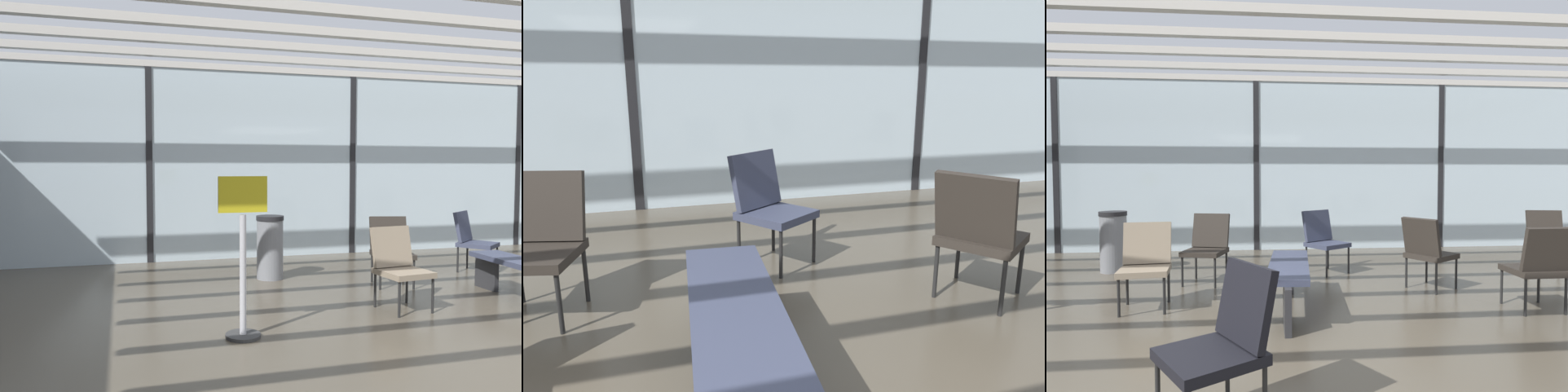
{
  "view_description": "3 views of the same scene",
  "coord_description": "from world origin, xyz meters",
  "views": [
    {
      "loc": [
        -3.94,
        -3.09,
        1.52
      ],
      "look_at": [
        -1.37,
        6.25,
        0.97
      ],
      "focal_mm": 35.18,
      "sensor_mm": 36.0,
      "label": 1
    },
    {
      "loc": [
        0.06,
        -0.31,
        1.42
      ],
      "look_at": [
        0.63,
        1.59,
        0.94
      ],
      "focal_mm": 33.09,
      "sensor_mm": 36.0,
      "label": 2
    },
    {
      "loc": [
        0.17,
        -2.83,
        1.36
      ],
      "look_at": [
        0.84,
        4.18,
        1.04
      ],
      "focal_mm": 29.77,
      "sensor_mm": 36.0,
      "label": 3
    }
  ],
  "objects": [
    {
      "name": "lounge_chair_1",
      "position": [
        2.09,
        2.15,
        0.49
      ],
      "size": [
        0.7,
        0.69,
        0.87
      ],
      "rotation": [
        0.0,
        0.0,
        2.17
      ],
      "color": "#28231E",
      "rests_on": "ground"
    },
    {
      "name": "ground_plane",
      "position": [
        0.0,
        0.0,
        0.0
      ],
      "size": [
        60.0,
        60.0,
        0.0
      ],
      "primitive_type": "plane",
      "color": "#4C4438"
    },
    {
      "name": "lounge_chair_6",
      "position": [
        2.88,
        1.21,
        0.49
      ],
      "size": [
        0.49,
        0.53,
        0.87
      ],
      "rotation": [
        0.0,
        0.0,
        3.15
      ],
      "color": "#28231E",
      "rests_on": "ground"
    },
    {
      "name": "window_mullion_0",
      "position": [
        -3.5,
        5.2,
        1.55
      ],
      "size": [
        0.1,
        0.12,
        3.09
      ],
      "primitive_type": "cube",
      "color": "black",
      "rests_on": "ground"
    },
    {
      "name": "parked_airplane",
      "position": [
        -0.77,
        9.97,
        1.97
      ],
      "size": [
        13.36,
        3.93,
        3.93
      ],
      "color": "#B2BCD6",
      "rests_on": "ground"
    },
    {
      "name": "window_mullion_1",
      "position": [
        0.0,
        5.2,
        1.55
      ],
      "size": [
        0.1,
        0.12,
        3.09
      ],
      "primitive_type": "cube",
      "color": "black",
      "rests_on": "ground"
    },
    {
      "name": "lounge_chair_4",
      "position": [
        -1.07,
        1.76,
        0.49
      ],
      "size": [
        0.54,
        0.58,
        0.87
      ],
      "rotation": [
        0.0,
        0.0,
        0.12
      ],
      "color": "#7F705B",
      "rests_on": "ground"
    },
    {
      "name": "lounge_chair_2",
      "position": [
        0.98,
        3.22,
        0.49
      ],
      "size": [
        0.69,
        0.71,
        0.87
      ],
      "rotation": [
        0.0,
        0.0,
        0.61
      ],
      "color": "#33384C",
      "rests_on": "ground"
    },
    {
      "name": "window_mullion_2",
      "position": [
        3.5,
        5.2,
        1.55
      ],
      "size": [
        0.1,
        0.12,
        3.09
      ],
      "primitive_type": "cube",
      "color": "black",
      "rests_on": "ground"
    },
    {
      "name": "lounge_chair_3",
      "position": [
        -0.05,
        -0.48,
        0.49
      ],
      "size": [
        0.7,
        0.69,
        0.87
      ],
      "rotation": [
        0.0,
        0.0,
        5.28
      ],
      "color": "black",
      "rests_on": "ground"
    },
    {
      "name": "lounge_chair_0",
      "position": [
        4.13,
        2.88,
        0.49
      ],
      "size": [
        0.58,
        0.62,
        0.87
      ],
      "rotation": [
        0.0,
        0.0,
        6.06
      ],
      "color": "#28231E",
      "rests_on": "ground"
    },
    {
      "name": "trash_bin",
      "position": [
        -1.99,
        3.52,
        0.43
      ],
      "size": [
        0.38,
        0.38,
        0.86
      ],
      "color": "slate",
      "rests_on": "ground"
    },
    {
      "name": "waiting_bench",
      "position": [
        0.41,
        1.58,
        0.36
      ],
      "size": [
        0.51,
        1.7,
        0.47
      ],
      "rotation": [
        0.0,
        0.0,
        1.5
      ],
      "color": "#33384C",
      "rests_on": "ground"
    },
    {
      "name": "lounge_chair_5",
      "position": [
        -0.58,
        2.79,
        0.49
      ],
      "size": [
        0.59,
        0.63,
        0.87
      ],
      "rotation": [
        0.0,
        0.0,
        6.04
      ],
      "color": "#28231E",
      "rests_on": "ground"
    },
    {
      "name": "ceiling_slats",
      "position": [
        0.0,
        1.9,
        3.14
      ],
      "size": [
        13.72,
        6.72,
        0.1
      ],
      "color": "beige",
      "rests_on": "glass_curtain_wall"
    },
    {
      "name": "glass_curtain_wall",
      "position": [
        0.0,
        5.2,
        1.55
      ],
      "size": [
        14.0,
        0.08,
        3.09
      ],
      "primitive_type": "cube",
      "color": "silver",
      "rests_on": "ground"
    }
  ]
}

